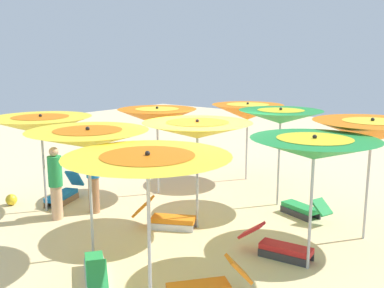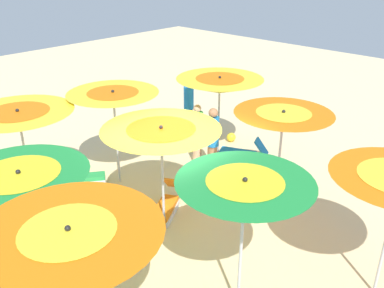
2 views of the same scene
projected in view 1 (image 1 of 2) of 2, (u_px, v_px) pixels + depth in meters
ground at (204, 223)px, 9.31m from camera, size 35.73×35.73×0.04m
beach_umbrella_0 at (372, 131)px, 8.05m from camera, size 2.17×2.17×2.37m
beach_umbrella_1 at (281, 117)px, 10.02m from camera, size 1.93×1.93×2.34m
beach_umbrella_2 at (248, 112)px, 12.26m from camera, size 2.02×2.02×2.24m
beach_umbrella_3 at (314, 149)px, 6.86m from camera, size 2.03×2.03×2.27m
beach_umbrella_4 at (197, 130)px, 8.64m from camera, size 2.21×2.21×2.27m
beach_umbrella_5 at (157, 117)px, 10.91m from camera, size 1.99×1.99×2.27m
beach_umbrella_6 at (148, 167)px, 5.70m from camera, size 2.23×2.23×2.26m
beach_umbrella_7 at (88, 139)px, 7.31m from camera, size 2.05×2.05×2.32m
beach_umbrella_8 at (41, 125)px, 9.64m from camera, size 2.23×2.23×2.24m
lounger_0 at (280, 246)px, 7.63m from camera, size 0.50×1.35×0.55m
lounger_1 at (96, 270)px, 6.77m from camera, size 1.08×1.35×0.56m
lounger_2 at (168, 218)px, 8.96m from camera, size 0.96×1.31×0.64m
lounger_3 at (303, 208)px, 9.59m from camera, size 0.70×1.25×0.52m
lounger_4 at (64, 193)px, 10.61m from camera, size 1.32×0.84×0.67m
lounger_5 at (205, 286)px, 6.28m from camera, size 1.19×1.03×0.61m
beachgoer_0 at (93, 173)px, 9.72m from camera, size 0.30×0.30×1.78m
beachgoer_1 at (56, 182)px, 9.33m from camera, size 0.30×0.30×1.60m
beach_ball at (11, 200)px, 10.37m from camera, size 0.27×0.27×0.27m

